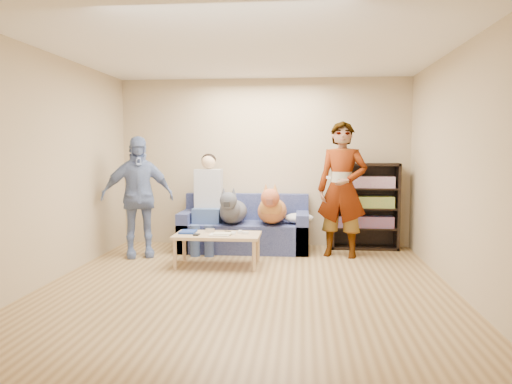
# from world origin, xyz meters

# --- Properties ---
(ground) EXTENTS (5.00, 5.00, 0.00)m
(ground) POSITION_xyz_m (0.00, 0.00, 0.00)
(ground) COLOR olive
(ground) RESTS_ON ground
(ceiling) EXTENTS (5.00, 5.00, 0.00)m
(ceiling) POSITION_xyz_m (0.00, 0.00, 2.60)
(ceiling) COLOR white
(ceiling) RESTS_ON ground
(wall_back) EXTENTS (4.50, 0.00, 4.50)m
(wall_back) POSITION_xyz_m (0.00, 2.50, 1.30)
(wall_back) COLOR tan
(wall_back) RESTS_ON ground
(wall_front) EXTENTS (4.50, 0.00, 4.50)m
(wall_front) POSITION_xyz_m (0.00, -2.50, 1.30)
(wall_front) COLOR tan
(wall_front) RESTS_ON ground
(wall_left) EXTENTS (0.00, 5.00, 5.00)m
(wall_left) POSITION_xyz_m (-2.25, 0.00, 1.30)
(wall_left) COLOR tan
(wall_left) RESTS_ON ground
(wall_right) EXTENTS (0.00, 5.00, 5.00)m
(wall_right) POSITION_xyz_m (2.25, 0.00, 1.30)
(wall_right) COLOR tan
(wall_right) RESTS_ON ground
(blanket) EXTENTS (0.43, 0.36, 0.15)m
(blanket) POSITION_xyz_m (0.56, 1.98, 0.50)
(blanket) COLOR silver
(blanket) RESTS_ON sofa
(person_standing_right) EXTENTS (0.78, 0.61, 1.90)m
(person_standing_right) POSITION_xyz_m (1.16, 1.74, 0.95)
(person_standing_right) COLOR gray
(person_standing_right) RESTS_ON ground
(person_standing_left) EXTENTS (1.07, 0.76, 1.69)m
(person_standing_left) POSITION_xyz_m (-1.69, 1.47, 0.85)
(person_standing_left) COLOR #7D99C8
(person_standing_left) RESTS_ON ground
(held_controller) EXTENTS (0.05, 0.13, 0.03)m
(held_controller) POSITION_xyz_m (0.96, 1.54, 1.13)
(held_controller) COLOR white
(held_controller) RESTS_ON person_standing_right
(notebook_blue) EXTENTS (0.20, 0.26, 0.03)m
(notebook_blue) POSITION_xyz_m (-0.88, 1.05, 0.43)
(notebook_blue) COLOR navy
(notebook_blue) RESTS_ON coffee_table
(papers) EXTENTS (0.26, 0.20, 0.02)m
(papers) POSITION_xyz_m (-0.43, 0.90, 0.43)
(papers) COLOR silver
(papers) RESTS_ON coffee_table
(magazine) EXTENTS (0.22, 0.17, 0.01)m
(magazine) POSITION_xyz_m (-0.40, 0.92, 0.44)
(magazine) COLOR beige
(magazine) RESTS_ON coffee_table
(camera_silver) EXTENTS (0.11, 0.06, 0.05)m
(camera_silver) POSITION_xyz_m (-0.60, 1.12, 0.45)
(camera_silver) COLOR silver
(camera_silver) RESTS_ON coffee_table
(controller_a) EXTENTS (0.04, 0.13, 0.03)m
(controller_a) POSITION_xyz_m (-0.20, 1.10, 0.43)
(controller_a) COLOR silver
(controller_a) RESTS_ON coffee_table
(controller_b) EXTENTS (0.09, 0.06, 0.03)m
(controller_b) POSITION_xyz_m (-0.12, 1.02, 0.43)
(controller_b) COLOR silver
(controller_b) RESTS_ON coffee_table
(headphone_cup_a) EXTENTS (0.07, 0.07, 0.02)m
(headphone_cup_a) POSITION_xyz_m (-0.28, 0.98, 0.43)
(headphone_cup_a) COLOR white
(headphone_cup_a) RESTS_ON coffee_table
(headphone_cup_b) EXTENTS (0.07, 0.07, 0.02)m
(headphone_cup_b) POSITION_xyz_m (-0.28, 1.06, 0.43)
(headphone_cup_b) COLOR white
(headphone_cup_b) RESTS_ON coffee_table
(pen_orange) EXTENTS (0.13, 0.06, 0.01)m
(pen_orange) POSITION_xyz_m (-0.50, 0.84, 0.42)
(pen_orange) COLOR #CB601C
(pen_orange) RESTS_ON coffee_table
(pen_black) EXTENTS (0.13, 0.08, 0.01)m
(pen_black) POSITION_xyz_m (-0.36, 1.18, 0.42)
(pen_black) COLOR black
(pen_black) RESTS_ON coffee_table
(wallet) EXTENTS (0.07, 0.12, 0.02)m
(wallet) POSITION_xyz_m (-0.73, 0.88, 0.43)
(wallet) COLOR black
(wallet) RESTS_ON coffee_table
(sofa) EXTENTS (1.90, 0.85, 0.82)m
(sofa) POSITION_xyz_m (-0.25, 2.10, 0.28)
(sofa) COLOR #515B93
(sofa) RESTS_ON ground
(person_seated) EXTENTS (0.40, 0.73, 1.47)m
(person_seated) POSITION_xyz_m (-0.80, 1.97, 0.77)
(person_seated) COLOR #435A95
(person_seated) RESTS_ON sofa
(dog_gray) EXTENTS (0.39, 1.24, 0.57)m
(dog_gray) POSITION_xyz_m (-0.40, 1.84, 0.63)
(dog_gray) COLOR #484A52
(dog_gray) RESTS_ON sofa
(dog_tan) EXTENTS (0.43, 1.17, 0.62)m
(dog_tan) POSITION_xyz_m (0.17, 1.88, 0.65)
(dog_tan) COLOR #B35E36
(dog_tan) RESTS_ON sofa
(coffee_table) EXTENTS (1.10, 0.60, 0.42)m
(coffee_table) POSITION_xyz_m (-0.48, 1.00, 0.37)
(coffee_table) COLOR tan
(coffee_table) RESTS_ON ground
(bookshelf) EXTENTS (1.00, 0.34, 1.30)m
(bookshelf) POSITION_xyz_m (1.55, 2.33, 0.68)
(bookshelf) COLOR black
(bookshelf) RESTS_ON ground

